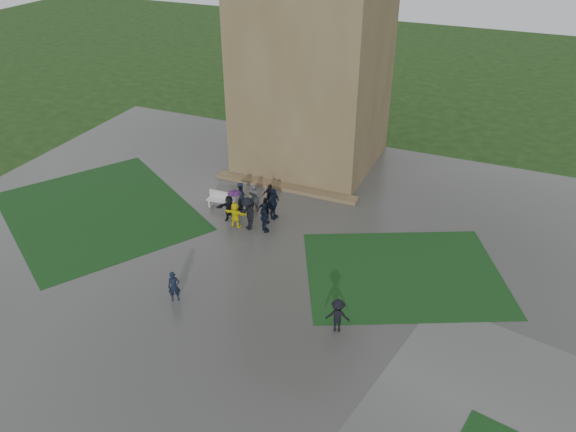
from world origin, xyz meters
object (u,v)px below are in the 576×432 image
at_px(pedestrian_mid, 174,287).
at_px(tower, 315,19).
at_px(pedestrian_near, 338,316).
at_px(bench, 221,200).

bearing_deg(pedestrian_mid, tower, 53.38).
height_order(pedestrian_mid, pedestrian_near, pedestrian_near).
bearing_deg(pedestrian_near, pedestrian_mid, -5.84).
xyz_separation_m(tower, pedestrian_mid, (-0.27, -15.87, -8.26)).
distance_m(pedestrian_mid, pedestrian_near, 7.21).
bearing_deg(pedestrian_near, tower, -78.63).
bearing_deg(bench, tower, 71.61).
distance_m(bench, pedestrian_mid, 8.24).
height_order(bench, pedestrian_near, pedestrian_near).
height_order(tower, pedestrian_near, tower).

